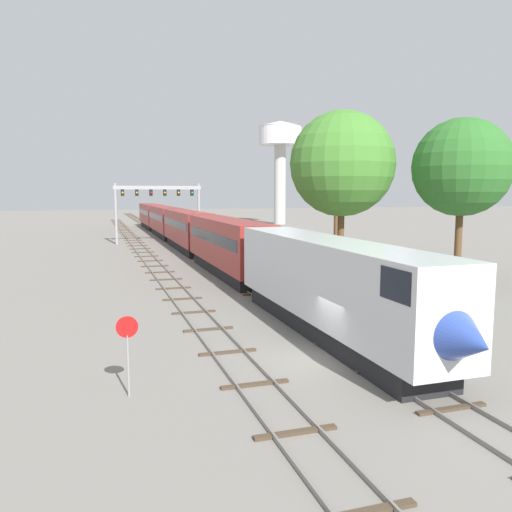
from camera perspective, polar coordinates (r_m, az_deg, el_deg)
The scene contains 10 objects.
ground_plane at distance 22.42m, azimuth 7.02°, elevation -11.39°, with size 400.00×400.00×0.00m, color gray.
track_main at distance 80.36m, azimuth -9.75°, elevation 1.98°, with size 2.60×200.00×0.16m.
track_near at distance 59.96m, azimuth -12.31°, elevation 0.21°, with size 2.60×160.00×0.16m.
passenger_train at distance 64.27m, azimuth -7.80°, elevation 3.03°, with size 3.04×100.52×4.80m.
signal_gantry at distance 72.96m, azimuth -10.86°, elevation 6.24°, with size 12.10×0.49×8.36m.
water_tower at distance 116.31m, azimuth 2.70°, elevation 12.43°, with size 9.65×9.65×22.80m.
stop_sign at distance 18.43m, azimuth -14.13°, elevation -9.57°, with size 0.76×0.08×2.88m.
trackside_tree_left at distance 63.07m, azimuth 9.03°, elevation 9.44°, with size 8.62×8.62×14.09m.
trackside_tree_mid at distance 43.38m, azimuth 21.97°, elevation 9.13°, with size 7.62×7.62×12.85m.
trackside_tree_right at distance 43.81m, azimuth 9.58°, elevation 10.08°, with size 8.77×8.77×13.84m.
Camera 1 is at (-8.96, -19.30, 7.09)m, focal length 35.87 mm.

